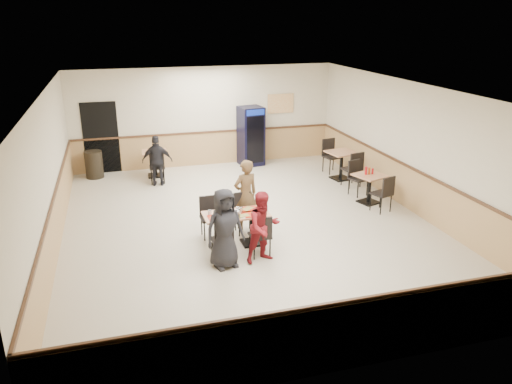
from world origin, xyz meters
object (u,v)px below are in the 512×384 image
object	(u,v)px
diner_woman_left	(225,229)
trash_bin	(94,164)
diner_woman_right	(263,227)
pepsi_cooler	(251,136)
diner_man_opposite	(246,195)
side_table_near	(370,184)
side_table_far	(341,161)
lone_diner	(157,161)
back_table	(155,160)
main_table	(236,224)

from	to	relation	value
diner_woman_left	trash_bin	bearing A→B (deg)	99.17
diner_woman_left	diner_woman_right	world-z (taller)	diner_woman_left
pepsi_cooler	trash_bin	size ratio (longest dim) A/B	2.32
diner_man_opposite	trash_bin	xyz separation A→B (m)	(-3.26, 4.68, -0.39)
side_table_near	side_table_far	size ratio (longest dim) A/B	0.99
lone_diner	side_table_near	size ratio (longest dim) A/B	1.62
back_table	trash_bin	size ratio (longest dim) A/B	0.95
lone_diner	trash_bin	size ratio (longest dim) A/B	1.78
back_table	pepsi_cooler	xyz separation A→B (m)	(2.98, 0.39, 0.41)
pepsi_cooler	trash_bin	distance (m)	4.71
side_table_far	trash_bin	size ratio (longest dim) A/B	1.12
lone_diner	main_table	bearing A→B (deg)	115.06
main_table	pepsi_cooler	size ratio (longest dim) A/B	0.72
side_table_far	back_table	distance (m)	5.34
side_table_near	pepsi_cooler	bearing A→B (deg)	115.39
diner_woman_left	diner_woman_right	bearing A→B (deg)	-11.44
back_table	trash_bin	bearing A→B (deg)	168.36
lone_diner	side_table_near	world-z (taller)	lone_diner
trash_bin	diner_woman_left	bearing A→B (deg)	-68.75
diner_woman_right	trash_bin	size ratio (longest dim) A/B	1.78
diner_man_opposite	side_table_near	xyz separation A→B (m)	(3.35, 0.66, -0.29)
main_table	lone_diner	distance (m)	4.44
side_table_near	pepsi_cooler	world-z (taller)	pepsi_cooler
diner_woman_left	lone_diner	bearing A→B (deg)	86.20
main_table	pepsi_cooler	xyz separation A→B (m)	(1.83, 5.52, 0.44)
main_table	back_table	world-z (taller)	back_table
back_table	main_table	bearing A→B (deg)	-77.35
main_table	back_table	size ratio (longest dim) A/B	1.76
main_table	side_table_near	size ratio (longest dim) A/B	1.53
side_table_near	trash_bin	size ratio (longest dim) A/B	1.10
diner_man_opposite	back_table	size ratio (longest dim) A/B	2.09
main_table	side_table_near	distance (m)	4.03
back_table	side_table_near	bearing A→B (deg)	-36.73
diner_man_opposite	pepsi_cooler	xyz separation A→B (m)	(1.42, 4.72, 0.13)
main_table	trash_bin	xyz separation A→B (m)	(-2.85, 5.47, -0.07)
trash_bin	diner_man_opposite	bearing A→B (deg)	-55.12
lone_diner	side_table_far	world-z (taller)	lone_diner
diner_woman_right	lone_diner	distance (m)	5.28
side_table_near	diner_woman_right	bearing A→B (deg)	-146.71
diner_woman_left	diner_man_opposite	world-z (taller)	diner_man_opposite
side_table_near	side_table_far	xyz separation A→B (m)	(0.15, 1.94, 0.05)
diner_woman_left	pepsi_cooler	xyz separation A→B (m)	(2.24, 6.31, 0.15)
diner_woman_left	side_table_near	xyz separation A→B (m)	(4.17, 2.26, -0.27)
diner_man_opposite	trash_bin	distance (m)	5.71
main_table	lone_diner	bearing A→B (deg)	104.40
side_table_far	pepsi_cooler	world-z (taller)	pepsi_cooler
diner_woman_right	diner_man_opposite	size ratio (longest dim) A/B	0.89
lone_diner	back_table	world-z (taller)	lone_diner
pepsi_cooler	side_table_far	bearing A→B (deg)	-54.12
diner_woman_left	diner_man_opposite	bearing A→B (deg)	50.66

